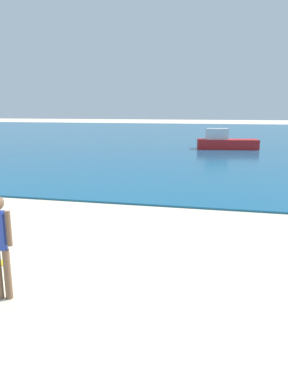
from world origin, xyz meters
name	(u,v)px	position (x,y,z in m)	size (l,w,h in m)	color
water	(216,135)	(0.00, 42.54, 0.03)	(160.00, 60.00, 0.06)	#14567F
person_standing	(0,242)	(-1.99, 6.88, 0.90)	(0.36, 0.21, 1.59)	brown
frisbee	(3,263)	(-2.78, 7.98, 0.01)	(0.24, 0.24, 0.03)	yellow
boat_near	(225,142)	(1.01, 28.42, 0.55)	(4.27, 1.86, 1.40)	red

